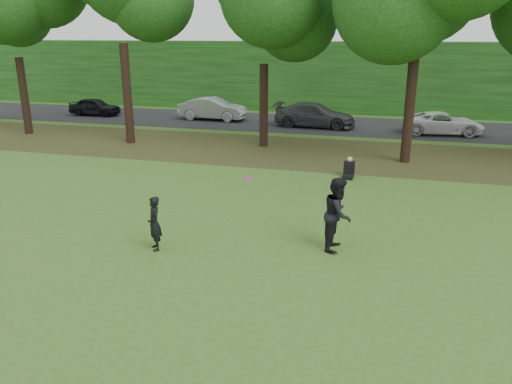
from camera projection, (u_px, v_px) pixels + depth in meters
ground at (241, 270)px, 12.24m from camera, size 120.00×120.00×0.00m
leaf_litter at (319, 153)px, 24.19m from camera, size 60.00×7.00×0.01m
street at (337, 125)px, 31.54m from camera, size 70.00×7.00×0.02m
far_hedge at (348, 77)px, 36.30m from camera, size 70.00×3.00×5.00m
player_left at (154, 223)px, 13.22m from camera, size 0.61×0.64×1.48m
player_right at (338, 214)px, 13.20m from camera, size 0.82×1.01×1.98m
parked_cars at (326, 116)px, 30.63m from camera, size 37.79×3.31×1.48m
frisbee at (247, 179)px, 12.97m from camera, size 0.37×0.38×0.15m
seated_person at (349, 170)px, 20.07m from camera, size 0.43×0.74×0.83m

